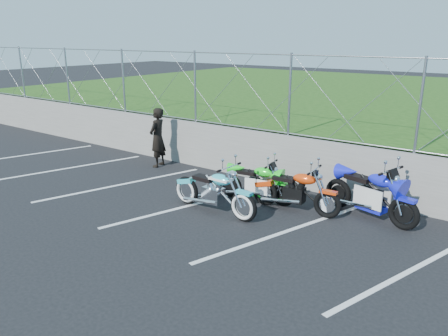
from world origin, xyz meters
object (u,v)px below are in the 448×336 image
Objects in this scene: person_standing at (158,138)px; sportbike_blue at (371,196)px; naked_orange at (296,192)px; cruiser_turquoise at (215,193)px; sportbike_green at (258,185)px.

sportbike_blue is at bearing 75.26° from person_standing.
sportbike_blue is 6.30m from person_standing.
naked_orange is 1.54m from sportbike_blue.
cruiser_turquoise is at bearing 48.90° from person_standing.
naked_orange is 4.95m from person_standing.
cruiser_turquoise is 1.30× the size of person_standing.
sportbike_blue is 1.26× the size of person_standing.
sportbike_blue reaches higher than cruiser_turquoise.
cruiser_turquoise is 1.21× the size of sportbike_green.
sportbike_green is 3.98m from person_standing.
sportbike_green is at bearing 65.85° from person_standing.
naked_orange is at bearing 40.54° from cruiser_turquoise.
person_standing is (-6.29, 0.16, 0.37)m from sportbike_blue.
sportbike_green is at bearing -151.76° from sportbike_blue.
naked_orange is 0.95× the size of sportbike_blue.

